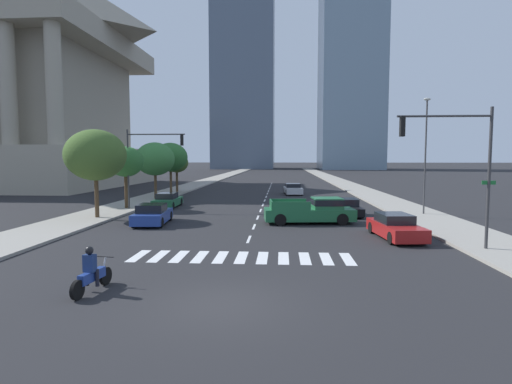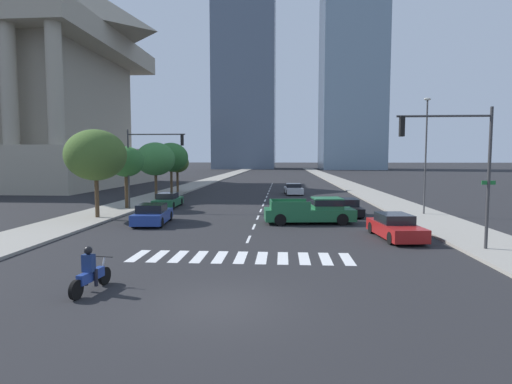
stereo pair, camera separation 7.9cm
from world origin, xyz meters
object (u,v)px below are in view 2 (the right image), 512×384
object	(u,v)px
sedan_blue_0	(152,215)
sedan_silver_1	(294,189)
pickup_truck	(314,211)
motorcycle_lead	(91,274)
street_tree_nearest	(96,155)
sedan_red_3	(395,227)
sedan_black_4	(346,208)
street_tree_fourth	(171,157)
sedan_green_2	(168,201)
street_lamp_east	(426,148)
traffic_signal_far	(149,155)
street_tree_second	(126,162)
street_tree_third	(155,159)
traffic_signal_near	(456,153)
street_tree_fifth	(177,163)

from	to	relation	value
sedan_blue_0	sedan_silver_1	world-z (taller)	sedan_blue_0
pickup_truck	sedan_blue_0	distance (m)	10.45
motorcycle_lead	street_tree_nearest	distance (m)	17.18
sedan_red_3	sedan_black_4	distance (m)	8.89
street_tree_fourth	sedan_silver_1	bearing A→B (deg)	6.23
motorcycle_lead	sedan_silver_1	world-z (taller)	motorcycle_lead
sedan_green_2	street_lamp_east	xyz separation A→B (m)	(20.35, -3.95, 4.40)
sedan_silver_1	street_lamp_east	size ratio (longest dim) A/B	0.52
traffic_signal_far	sedan_red_3	bearing A→B (deg)	-32.40
traffic_signal_far	street_tree_nearest	xyz separation A→B (m)	(-2.08, -4.95, -0.08)
sedan_silver_1	traffic_signal_far	distance (m)	20.28
sedan_blue_0	sedan_red_3	size ratio (longest dim) A/B	0.93
sedan_silver_1	sedan_red_3	size ratio (longest dim) A/B	0.94
sedan_black_4	street_tree_second	world-z (taller)	street_tree_second
motorcycle_lead	street_lamp_east	distance (m)	25.23
traffic_signal_far	street_tree_third	size ratio (longest dim) A/B	1.13
traffic_signal_near	street_lamp_east	size ratio (longest dim) A/B	0.75
sedan_red_3	traffic_signal_far	world-z (taller)	traffic_signal_far
sedan_red_3	street_tree_fifth	size ratio (longest dim) A/B	0.99
street_tree_fourth	motorcycle_lead	bearing A→B (deg)	-78.85
sedan_red_3	sedan_black_4	bearing A→B (deg)	-177.59
sedan_green_2	sedan_black_4	bearing A→B (deg)	-106.95
sedan_green_2	traffic_signal_far	size ratio (longest dim) A/B	0.70
sedan_silver_1	street_tree_fifth	xyz separation A→B (m)	(-14.13, 1.24, 3.08)
traffic_signal_far	street_tree_second	bearing A→B (deg)	166.85
sedan_red_3	street_tree_second	size ratio (longest dim) A/B	0.92
pickup_truck	street_tree_fifth	xyz separation A→B (m)	(-14.89, 22.84, 2.86)
sedan_black_4	traffic_signal_far	world-z (taller)	traffic_signal_far
street_tree_second	street_tree_fourth	size ratio (longest dim) A/B	0.86
sedan_blue_0	street_tree_third	world-z (taller)	street_tree_third
motorcycle_lead	sedan_red_3	bearing A→B (deg)	-43.31
sedan_blue_0	traffic_signal_near	bearing A→B (deg)	-117.47
traffic_signal_far	sedan_silver_1	bearing A→B (deg)	52.73
pickup_truck	street_tree_third	world-z (taller)	street_tree_third
street_tree_nearest	street_tree_second	size ratio (longest dim) A/B	1.20
pickup_truck	traffic_signal_near	xyz separation A→B (m)	(5.74, -7.80, 3.67)
street_tree_third	motorcycle_lead	bearing A→B (deg)	-76.65
sedan_black_4	traffic_signal_far	bearing A→B (deg)	-98.43
sedan_blue_0	sedan_green_2	world-z (taller)	sedan_blue_0
sedan_blue_0	street_tree_second	size ratio (longest dim) A/B	0.86
sedan_green_2	traffic_signal_far	world-z (taller)	traffic_signal_far
street_tree_fourth	traffic_signal_near	bearing A→B (deg)	-53.48
street_lamp_east	street_tree_fourth	xyz separation A→B (m)	(-23.30, 15.95, -0.64)
sedan_blue_0	sedan_black_4	xyz separation A→B (m)	(13.09, 4.94, -0.04)
sedan_black_4	street_tree_third	xyz separation A→B (m)	(-17.58, 10.27, 3.59)
street_tree_second	motorcycle_lead	bearing A→B (deg)	-71.83
sedan_black_4	traffic_signal_near	size ratio (longest dim) A/B	0.68
sedan_blue_0	sedan_green_2	bearing A→B (deg)	5.03
traffic_signal_far	sedan_blue_0	bearing A→B (deg)	-70.43
sedan_green_2	street_tree_nearest	bearing A→B (deg)	156.67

